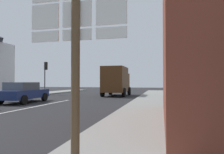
# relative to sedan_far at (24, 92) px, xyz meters

# --- Properties ---
(ground_plane) EXTENTS (80.00, 80.00, 0.00)m
(ground_plane) POSITION_rel_sedan_far_xyz_m (2.29, 0.58, -0.76)
(ground_plane) COLOR #232326
(sidewalk_right) EXTENTS (2.69, 44.00, 0.14)m
(sidewalk_right) POSITION_rel_sedan_far_xyz_m (8.96, -1.42, -0.69)
(sidewalk_right) COLOR gray
(sidewalk_right) RESTS_ON ground
(lane_centre_stripe) EXTENTS (0.16, 12.00, 0.01)m
(lane_centre_stripe) POSITION_rel_sedan_far_xyz_m (2.29, -3.42, -0.75)
(lane_centre_stripe) COLOR silver
(lane_centre_stripe) RESTS_ON ground
(sedan_far) EXTENTS (2.16, 4.29, 1.47)m
(sedan_far) POSITION_rel_sedan_far_xyz_m (0.00, 0.00, 0.00)
(sedan_far) COLOR navy
(sedan_far) RESTS_ON ground
(delivery_truck) EXTENTS (2.49, 5.00, 3.05)m
(delivery_truck) POSITION_rel_sedan_far_xyz_m (4.98, 8.52, 0.89)
(delivery_truck) COLOR #4C2D14
(delivery_truck) RESTS_ON ground
(route_sign_post) EXTENTS (1.66, 0.14, 3.20)m
(route_sign_post) POSITION_rel_sedan_far_xyz_m (8.38, -9.88, 1.24)
(route_sign_post) COLOR brown
(route_sign_post) RESTS_ON ground
(traffic_light_far_left) EXTENTS (0.30, 0.49, 3.79)m
(traffic_light_far_left) POSITION_rel_sedan_far_xyz_m (-3.33, 8.30, 2.04)
(traffic_light_far_left) COLOR #47474C
(traffic_light_far_left) RESTS_ON ground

